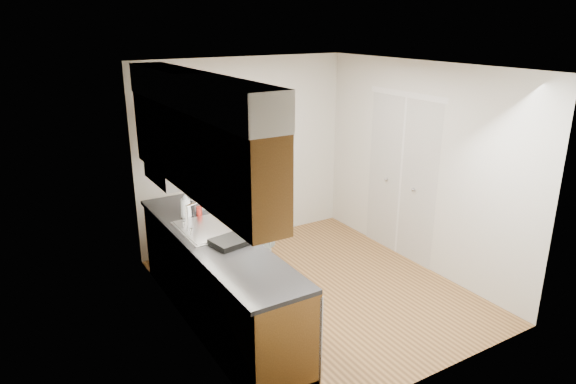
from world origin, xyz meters
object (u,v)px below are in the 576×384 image
object	(u,v)px
soda_can	(199,211)
steel_can	(193,205)
person	(255,222)
soap_bottle_b	(202,202)
soap_bottle_a	(186,205)
dish_rack	(230,242)

from	to	relation	value
soda_can	steel_can	xyz separation A→B (m)	(0.01, 0.19, 0.01)
person	soap_bottle_b	xyz separation A→B (m)	(-0.37, 0.56, 0.12)
soap_bottle_a	soda_can	bearing A→B (deg)	-8.21
soda_can	dish_rack	bearing A→B (deg)	-91.62
soap_bottle_a	steel_can	world-z (taller)	soap_bottle_a
steel_can	soap_bottle_b	bearing A→B (deg)	-1.18
person	steel_can	size ratio (longest dim) A/B	13.89
soap_bottle_a	soap_bottle_b	world-z (taller)	soap_bottle_a
soda_can	dish_rack	world-z (taller)	soda_can
soap_bottle_a	dish_rack	size ratio (longest dim) A/B	0.90
soap_bottle_a	soap_bottle_b	bearing A→B (deg)	33.93
person	steel_can	bearing A→B (deg)	28.70
person	soap_bottle_b	size ratio (longest dim) A/B	10.61
person	soda_can	xyz separation A→B (m)	(-0.48, 0.37, 0.09)
person	dish_rack	bearing A→B (deg)	120.85
soap_bottle_b	dish_rack	distance (m)	1.03
steel_can	soda_can	bearing A→B (deg)	-92.42
person	soda_can	distance (m)	0.61
person	steel_can	world-z (taller)	person
soap_bottle_a	soda_can	size ratio (longest dim) A/B	2.66
person	soap_bottle_a	bearing A→B (deg)	46.19
soda_can	steel_can	distance (m)	0.19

